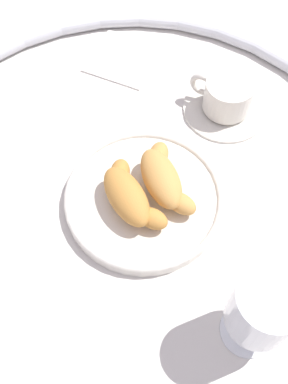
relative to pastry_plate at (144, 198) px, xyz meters
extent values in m
plane|color=silver|center=(-0.01, -0.01, -0.01)|extent=(2.20, 2.20, 0.00)
torus|color=silver|center=(-0.01, -0.01, 0.00)|extent=(0.76, 0.76, 0.02)
cylinder|color=silver|center=(0.00, 0.00, 0.00)|extent=(0.23, 0.23, 0.02)
torus|color=silver|center=(0.00, 0.00, 0.01)|extent=(0.23, 0.23, 0.01)
ellipsoid|color=#CC893D|center=(0.00, -0.03, 0.03)|extent=(0.10, 0.05, 0.04)
ellipsoid|color=#CC893D|center=(0.04, -0.02, 0.02)|extent=(0.05, 0.05, 0.03)
ellipsoid|color=#CC893D|center=(-0.04, -0.01, 0.02)|extent=(0.05, 0.05, 0.03)
ellipsoid|color=#D6994C|center=(0.00, 0.03, 0.03)|extent=(0.11, 0.07, 0.04)
ellipsoid|color=#D6994C|center=(0.04, 0.03, 0.02)|extent=(0.05, 0.04, 0.03)
ellipsoid|color=#D6994C|center=(-0.04, 0.05, 0.02)|extent=(0.05, 0.05, 0.03)
cylinder|color=silver|center=(-0.08, 0.20, -0.01)|extent=(0.14, 0.14, 0.01)
cylinder|color=silver|center=(-0.08, 0.20, 0.02)|extent=(0.08, 0.08, 0.05)
cylinder|color=brown|center=(-0.08, 0.20, 0.05)|extent=(0.07, 0.07, 0.01)
torus|color=silver|center=(-0.11, 0.18, 0.03)|extent=(0.04, 0.03, 0.04)
cylinder|color=white|center=(0.22, 0.01, -0.01)|extent=(0.07, 0.07, 0.01)
cylinder|color=white|center=(0.22, 0.01, 0.02)|extent=(0.01, 0.01, 0.05)
cylinder|color=white|center=(0.22, 0.01, 0.09)|extent=(0.08, 0.08, 0.08)
cylinder|color=#E0CC4C|center=(0.22, 0.01, 0.09)|extent=(0.07, 0.07, 0.07)
cube|color=silver|center=(-0.26, 0.12, -0.01)|extent=(0.15, 0.15, 0.01)
camera|label=1|loc=(0.27, -0.17, 0.58)|focal=43.72mm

